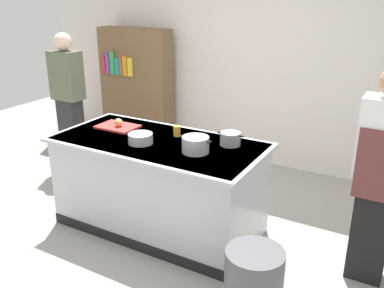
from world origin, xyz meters
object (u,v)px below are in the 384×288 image
(trash_bin, at_px, (253,288))
(person_guest, at_px, (69,98))
(mixing_bowl, at_px, (140,138))
(juice_cup, at_px, (177,131))
(stock_pot, at_px, (196,145))
(person_chef, at_px, (380,174))
(bookshelf, at_px, (136,88))
(onion, at_px, (118,123))
(sauce_pan, at_px, (230,139))

(trash_bin, height_order, person_guest, person_guest)
(mixing_bowl, relative_size, juice_cup, 2.24)
(stock_pot, height_order, person_chef, person_chef)
(stock_pot, bearing_deg, bookshelf, 137.26)
(mixing_bowl, relative_size, trash_bin, 0.38)
(onion, bearing_deg, trash_bin, -25.38)
(onion, xyz_separation_m, sauce_pan, (1.17, 0.12, -0.00))
(person_guest, bearing_deg, sauce_pan, 98.12)
(juice_cup, bearing_deg, bookshelf, 136.31)
(sauce_pan, relative_size, bookshelf, 0.15)
(stock_pot, relative_size, mixing_bowl, 1.33)
(stock_pot, xyz_separation_m, trash_bin, (0.83, -0.68, -0.68))
(juice_cup, relative_size, person_guest, 0.06)
(juice_cup, distance_m, bookshelf, 2.31)
(onion, distance_m, mixing_bowl, 0.51)
(onion, xyz_separation_m, juice_cup, (0.63, 0.09, -0.01))
(mixing_bowl, xyz_separation_m, juice_cup, (0.18, 0.33, 0.00))
(stock_pot, distance_m, bookshelf, 2.76)
(sauce_pan, relative_size, trash_bin, 0.43)
(stock_pot, relative_size, bookshelf, 0.18)
(mixing_bowl, xyz_separation_m, trash_bin, (1.37, -0.62, -0.65))
(mixing_bowl, bearing_deg, sauce_pan, 26.51)
(sauce_pan, xyz_separation_m, person_chef, (1.25, -0.05, -0.05))
(mixing_bowl, bearing_deg, trash_bin, -24.38)
(stock_pot, relative_size, juice_cup, 2.99)
(onion, xyz_separation_m, bookshelf, (-1.04, 1.69, -0.11))
(stock_pot, xyz_separation_m, sauce_pan, (0.18, 0.31, -0.01))
(stock_pot, relative_size, sauce_pan, 1.20)
(sauce_pan, xyz_separation_m, juice_cup, (-0.54, -0.03, -0.01))
(juice_cup, bearing_deg, onion, -171.57)
(person_guest, bearing_deg, stock_pot, 90.13)
(trash_bin, bearing_deg, onion, 154.62)
(person_chef, bearing_deg, sauce_pan, 95.39)
(person_chef, distance_m, person_guest, 3.76)
(stock_pot, relative_size, person_guest, 0.17)
(sauce_pan, xyz_separation_m, mixing_bowl, (-0.72, -0.36, -0.01))
(bookshelf, bearing_deg, mixing_bowl, -52.33)
(sauce_pan, bearing_deg, person_guest, 168.66)
(onion, distance_m, juice_cup, 0.63)
(person_chef, bearing_deg, person_guest, 89.39)
(stock_pot, xyz_separation_m, mixing_bowl, (-0.54, -0.05, -0.02))
(onion, distance_m, trash_bin, 2.12)
(stock_pot, distance_m, person_chef, 1.46)
(onion, relative_size, juice_cup, 0.83)
(person_chef, xyz_separation_m, person_guest, (-3.72, 0.55, -0.00))
(stock_pot, distance_m, mixing_bowl, 0.54)
(sauce_pan, bearing_deg, mixing_bowl, -153.49)
(onion, xyz_separation_m, person_chef, (2.42, 0.07, -0.05))
(person_guest, relative_size, bookshelf, 1.01)
(stock_pot, relative_size, person_chef, 0.17)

